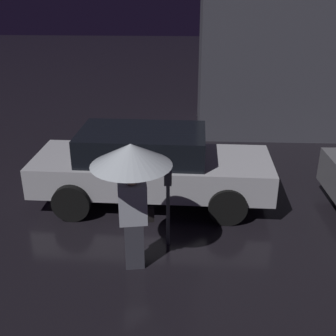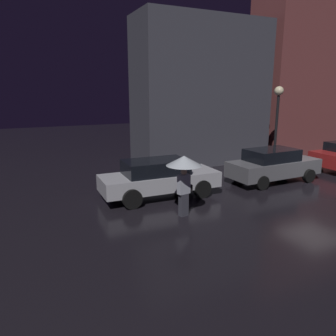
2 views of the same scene
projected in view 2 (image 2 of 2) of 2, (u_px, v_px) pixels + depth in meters
ground_plane at (317, 185)px, 14.63m from camera, size 60.00×60.00×0.00m
building_facade_left at (201, 93)px, 18.51m from camera, size 7.60×3.00×7.95m
building_facade_right at (309, 78)px, 21.71m from camera, size 7.87×3.00×9.80m
parked_car_silver at (159, 177)px, 12.80m from camera, size 4.69×1.88×1.50m
parked_car_grey at (273, 165)px, 15.00m from camera, size 4.44×1.88×1.52m
pedestrian_with_umbrella at (184, 167)px, 10.65m from camera, size 1.17×1.17×2.06m
parking_meter at (188, 185)px, 11.59m from camera, size 0.12×0.10×1.35m
street_lamp_near at (278, 108)px, 17.30m from camera, size 0.48×0.48×4.32m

